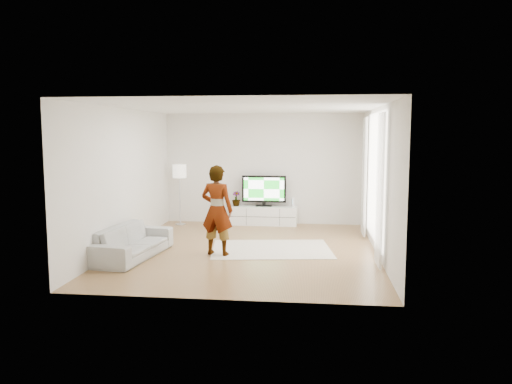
# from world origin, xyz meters

# --- Properties ---
(floor) EXTENTS (6.00, 6.00, 0.00)m
(floor) POSITION_xyz_m (0.00, 0.00, 0.00)
(floor) COLOR #9B7746
(floor) RESTS_ON ground
(ceiling) EXTENTS (6.00, 6.00, 0.00)m
(ceiling) POSITION_xyz_m (0.00, 0.00, 2.80)
(ceiling) COLOR white
(ceiling) RESTS_ON wall_back
(wall_left) EXTENTS (0.02, 6.00, 2.80)m
(wall_left) POSITION_xyz_m (-2.50, 0.00, 1.40)
(wall_left) COLOR silver
(wall_left) RESTS_ON floor
(wall_right) EXTENTS (0.02, 6.00, 2.80)m
(wall_right) POSITION_xyz_m (2.50, 0.00, 1.40)
(wall_right) COLOR silver
(wall_right) RESTS_ON floor
(wall_back) EXTENTS (5.00, 0.02, 2.80)m
(wall_back) POSITION_xyz_m (0.00, 3.00, 1.40)
(wall_back) COLOR silver
(wall_back) RESTS_ON floor
(wall_front) EXTENTS (5.00, 0.02, 2.80)m
(wall_front) POSITION_xyz_m (0.00, -3.00, 1.40)
(wall_front) COLOR silver
(wall_front) RESTS_ON floor
(window) EXTENTS (0.01, 2.60, 2.50)m
(window) POSITION_xyz_m (2.48, 0.30, 1.45)
(window) COLOR white
(window) RESTS_ON wall_right
(curtain_near) EXTENTS (0.04, 0.70, 2.60)m
(curtain_near) POSITION_xyz_m (2.40, -1.00, 1.35)
(curtain_near) COLOR white
(curtain_near) RESTS_ON floor
(curtain_far) EXTENTS (0.04, 0.70, 2.60)m
(curtain_far) POSITION_xyz_m (2.40, 1.60, 1.35)
(curtain_far) COLOR white
(curtain_far) RESTS_ON floor
(media_console) EXTENTS (1.66, 0.47, 0.47)m
(media_console) POSITION_xyz_m (0.05, 2.76, 0.23)
(media_console) COLOR white
(media_console) RESTS_ON floor
(television) EXTENTS (1.11, 0.22, 0.77)m
(television) POSITION_xyz_m (0.05, 2.79, 0.89)
(television) COLOR black
(television) RESTS_ON media_console
(game_console) EXTENTS (0.09, 0.17, 0.23)m
(game_console) POSITION_xyz_m (0.77, 2.76, 0.58)
(game_console) COLOR white
(game_console) RESTS_ON media_console
(potted_plant) EXTENTS (0.24, 0.24, 0.37)m
(potted_plant) POSITION_xyz_m (-0.66, 2.77, 0.65)
(potted_plant) COLOR #3F7238
(potted_plant) RESTS_ON media_console
(rug) EXTENTS (2.54, 1.98, 0.01)m
(rug) POSITION_xyz_m (0.46, 0.09, 0.01)
(rug) COLOR beige
(rug) RESTS_ON floor
(player) EXTENTS (0.69, 0.53, 1.70)m
(player) POSITION_xyz_m (-0.52, -0.48, 0.86)
(player) COLOR #334772
(player) RESTS_ON rug
(sofa) EXTENTS (1.02, 2.10, 0.59)m
(sofa) POSITION_xyz_m (-2.06, -0.83, 0.29)
(sofa) COLOR #A5A5A1
(sofa) RESTS_ON floor
(floor_lamp) EXTENTS (0.34, 0.34, 1.52)m
(floor_lamp) POSITION_xyz_m (-2.06, 2.53, 1.29)
(floor_lamp) COLOR silver
(floor_lamp) RESTS_ON floor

